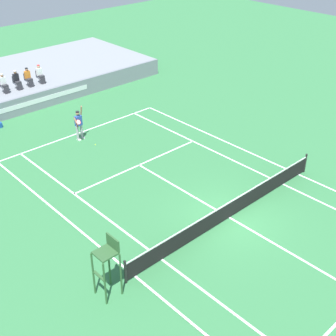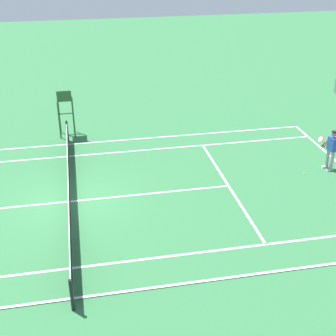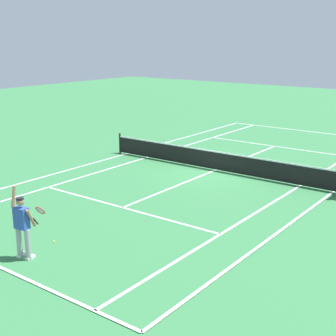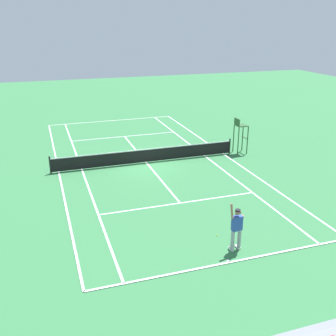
{
  "view_description": "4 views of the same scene",
  "coord_description": "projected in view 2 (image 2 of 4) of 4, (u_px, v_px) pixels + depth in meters",
  "views": [
    {
      "loc": [
        -13.4,
        -10.43,
        12.59
      ],
      "look_at": [
        -0.19,
        3.9,
        1.0
      ],
      "focal_mm": 49.37,
      "sensor_mm": 36.0,
      "label": 1
    },
    {
      "loc": [
        16.37,
        0.63,
        9.63
      ],
      "look_at": [
        -0.19,
        3.9,
        1.0
      ],
      "focal_mm": 51.31,
      "sensor_mm": 36.0,
      "label": 2
    },
    {
      "loc": [
        -11.27,
        18.68,
        5.99
      ],
      "look_at": [
        -0.19,
        3.9,
        1.0
      ],
      "focal_mm": 51.9,
      "sensor_mm": 36.0,
      "label": 3
    },
    {
      "loc": [
        6.31,
        23.43,
        8.7
      ],
      "look_at": [
        -0.19,
        3.9,
        1.0
      ],
      "focal_mm": 42.65,
      "sensor_mm": 36.0,
      "label": 4
    }
  ],
  "objects": [
    {
      "name": "tennis_player",
      "position": [
        331.0,
        149.0,
        20.59
      ],
      "size": [
        0.75,
        0.7,
        2.08
      ],
      "color": "#9E9EA3",
      "rests_on": "ground"
    },
    {
      "name": "net",
      "position": [
        69.0,
        190.0,
        18.34
      ],
      "size": [
        11.98,
        0.1,
        1.07
      ],
      "color": "black",
      "rests_on": "ground"
    },
    {
      "name": "umpire_chair",
      "position": [
        65.0,
        106.0,
        23.69
      ],
      "size": [
        0.77,
        0.77,
        2.44
      ],
      "color": "#2D562D",
      "rests_on": "ground"
    },
    {
      "name": "ground_plane",
      "position": [
        70.0,
        202.0,
        18.58
      ],
      "size": [
        80.0,
        80.0,
        0.0
      ],
      "primitive_type": "plane",
      "color": "#337542"
    },
    {
      "name": "court",
      "position": [
        70.0,
        202.0,
        18.57
      ],
      "size": [
        11.08,
        23.88,
        0.03
      ],
      "color": "#337542",
      "rests_on": "ground"
    },
    {
      "name": "tennis_ball",
      "position": [
        304.0,
        173.0,
        20.62
      ],
      "size": [
        0.07,
        0.07,
        0.07
      ],
      "primitive_type": "sphere",
      "color": "#D1E533",
      "rests_on": "ground"
    }
  ]
}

